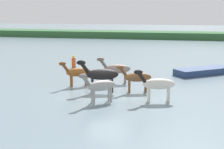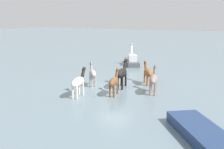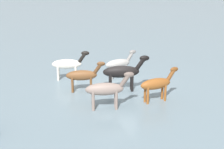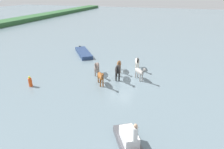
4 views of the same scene
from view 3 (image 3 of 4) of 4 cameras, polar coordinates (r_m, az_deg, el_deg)
name	(u,v)px [view 3 (image 3 of 4)]	position (r m, az deg, el deg)	size (l,w,h in m)	color
ground_plane	(116,88)	(18.05, 0.72, -2.55)	(195.27, 195.27, 0.00)	slate
horse_gray_outer	(123,72)	(17.30, 2.02, 0.51)	(2.65, 1.12, 2.06)	black
horse_dun_straggler	(83,75)	(17.31, -5.44, -0.16)	(2.23, 0.95, 1.73)	brown
horse_rear_stallion	(106,89)	(14.86, -1.07, -2.74)	(2.40, 1.06, 1.87)	gray
horse_pinto_flank	(157,84)	(15.99, 8.37, -1.72)	(2.05, 1.55, 1.74)	brown
horse_mid_herd	(119,64)	(19.65, 1.31, 2.03)	(1.95, 1.70, 1.75)	#9E9993
horse_dark_mare	(68,64)	(19.51, -8.18, 1.92)	(2.39, 0.97, 1.85)	silver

